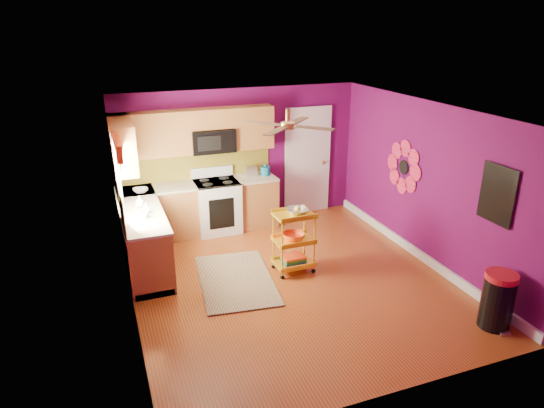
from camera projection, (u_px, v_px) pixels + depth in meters
name	position (u px, v px, depth m)	size (l,w,h in m)	color
ground	(291.00, 281.00, 7.17)	(5.00, 5.00, 0.00)	brown
room_envelope	(295.00, 175.00, 6.60)	(4.54, 5.04, 2.52)	#5E0A51
lower_cabinets	(176.00, 221.00, 8.17)	(2.81, 2.31, 0.94)	#925628
electric_range	(217.00, 206.00, 8.72)	(0.76, 0.66, 1.13)	white
upper_cabinetry	(173.00, 137.00, 8.03)	(2.80, 2.30, 1.26)	#925628
left_window	(117.00, 164.00, 6.75)	(0.08, 1.35, 1.08)	white
panel_door	(307.00, 162.00, 9.41)	(0.95, 0.11, 2.15)	white
right_wall_art	(442.00, 178.00, 7.09)	(0.04, 2.74, 1.04)	black
ceiling_fan	(288.00, 125.00, 6.53)	(1.01, 1.01, 0.26)	#BF8C3F
shag_rug	(236.00, 280.00, 7.18)	(1.04, 1.70, 0.02)	#311F10
rolling_cart	(294.00, 238.00, 7.28)	(0.59, 0.43, 1.05)	yellow
trash_can	(498.00, 300.00, 5.98)	(0.44, 0.46, 0.74)	black
teal_kettle	(265.00, 170.00, 8.89)	(0.18, 0.18, 0.21)	#126189
toaster	(251.00, 171.00, 8.85)	(0.22, 0.15, 0.18)	beige
soap_bottle_a	(146.00, 208.00, 7.13)	(0.08, 0.08, 0.17)	#EA3F72
soap_bottle_b	(140.00, 202.00, 7.37)	(0.14, 0.14, 0.17)	white
counter_dish	(141.00, 190.00, 8.02)	(0.25, 0.25, 0.06)	white
counter_cup	(145.00, 215.00, 6.97)	(0.13, 0.13, 0.10)	white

